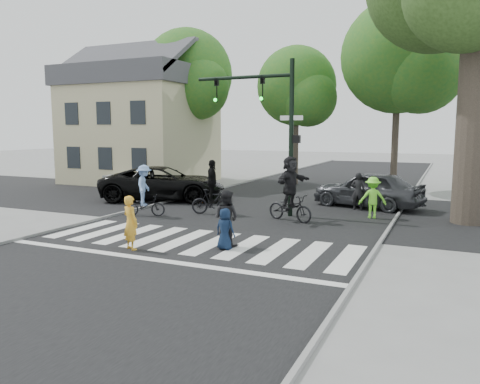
% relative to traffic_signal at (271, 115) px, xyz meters
% --- Properties ---
extents(ground, '(120.00, 120.00, 0.00)m').
position_rel_traffic_signal_xyz_m(ground, '(-0.35, -6.20, -3.90)').
color(ground, gray).
rests_on(ground, ground).
extents(road_stem, '(10.00, 70.00, 0.01)m').
position_rel_traffic_signal_xyz_m(road_stem, '(-0.35, -1.20, -3.90)').
color(road_stem, black).
rests_on(road_stem, ground).
extents(road_cross, '(70.00, 10.00, 0.01)m').
position_rel_traffic_signal_xyz_m(road_cross, '(-0.35, 1.80, -3.89)').
color(road_cross, black).
rests_on(road_cross, ground).
extents(curb_left, '(0.10, 70.00, 0.10)m').
position_rel_traffic_signal_xyz_m(curb_left, '(-5.40, -1.20, -3.85)').
color(curb_left, gray).
rests_on(curb_left, ground).
extents(curb_right, '(0.10, 70.00, 0.10)m').
position_rel_traffic_signal_xyz_m(curb_right, '(4.70, -1.20, -3.85)').
color(curb_right, gray).
rests_on(curb_right, ground).
extents(crosswalk, '(10.00, 3.85, 0.01)m').
position_rel_traffic_signal_xyz_m(crosswalk, '(-0.35, -5.54, -3.89)').
color(crosswalk, silver).
rests_on(crosswalk, ground).
extents(traffic_signal, '(4.45, 0.29, 6.00)m').
position_rel_traffic_signal_xyz_m(traffic_signal, '(0.00, 0.00, 0.00)').
color(traffic_signal, black).
rests_on(traffic_signal, ground).
extents(bg_tree_0, '(5.46, 5.20, 8.97)m').
position_rel_traffic_signal_xyz_m(bg_tree_0, '(-14.09, 9.80, 2.24)').
color(bg_tree_0, brown).
rests_on(bg_tree_0, ground).
extents(bg_tree_1, '(6.09, 5.80, 9.80)m').
position_rel_traffic_signal_xyz_m(bg_tree_1, '(-9.06, 9.28, 2.75)').
color(bg_tree_1, brown).
rests_on(bg_tree_1, ground).
extents(bg_tree_2, '(5.04, 4.80, 8.40)m').
position_rel_traffic_signal_xyz_m(bg_tree_2, '(-2.11, 10.42, 1.88)').
color(bg_tree_2, brown).
rests_on(bg_tree_2, ground).
extents(bg_tree_3, '(6.30, 6.00, 10.20)m').
position_rel_traffic_signal_xyz_m(bg_tree_3, '(3.95, 9.07, 3.04)').
color(bg_tree_3, brown).
rests_on(bg_tree_3, ground).
extents(house, '(8.40, 8.10, 8.82)m').
position_rel_traffic_signal_xyz_m(house, '(-11.85, 7.78, -0.10)').
color(house, beige).
rests_on(house, ground).
extents(pedestrian_woman, '(0.66, 0.55, 1.54)m').
position_rel_traffic_signal_xyz_m(pedestrian_woman, '(-1.59, -6.78, -3.13)').
color(pedestrian_woman, gold).
rests_on(pedestrian_woman, ground).
extents(pedestrian_child, '(0.60, 0.41, 1.18)m').
position_rel_traffic_signal_xyz_m(pedestrian_child, '(0.81, -5.68, -3.31)').
color(pedestrian_child, '#0E1D37').
rests_on(pedestrian_child, ground).
extents(pedestrian_adult, '(0.85, 0.69, 1.63)m').
position_rel_traffic_signal_xyz_m(pedestrian_adult, '(0.65, -5.28, -3.09)').
color(pedestrian_adult, black).
rests_on(pedestrian_adult, ground).
extents(cyclist_left, '(1.67, 1.17, 2.00)m').
position_rel_traffic_signal_xyz_m(cyclist_left, '(-4.34, -2.33, -3.03)').
color(cyclist_left, black).
rests_on(cyclist_left, ground).
extents(cyclist_mid, '(1.73, 1.09, 2.18)m').
position_rel_traffic_signal_xyz_m(cyclist_mid, '(-2.12, -0.89, -3.01)').
color(cyclist_mid, black).
rests_on(cyclist_mid, ground).
extents(cyclist_right, '(2.01, 1.86, 2.41)m').
position_rel_traffic_signal_xyz_m(cyclist_right, '(1.16, -0.98, -2.83)').
color(cyclist_right, black).
rests_on(cyclist_right, ground).
extents(car_suv, '(6.41, 4.60, 1.62)m').
position_rel_traffic_signal_xyz_m(car_suv, '(-6.00, 1.46, -3.09)').
color(car_suv, black).
rests_on(car_suv, ground).
extents(car_grey, '(4.98, 2.93, 1.59)m').
position_rel_traffic_signal_xyz_m(car_grey, '(3.25, 3.38, -3.11)').
color(car_grey, '#37383D').
rests_on(car_grey, ground).
extents(bystander_hivis, '(1.14, 0.84, 1.58)m').
position_rel_traffic_signal_xyz_m(bystander_hivis, '(3.83, 0.88, -3.11)').
color(bystander_hivis, '#7FFF37').
rests_on(bystander_hivis, ground).
extents(bystander_dark, '(0.59, 0.39, 1.59)m').
position_rel_traffic_signal_xyz_m(bystander_dark, '(2.99, 2.48, -3.10)').
color(bystander_dark, black).
rests_on(bystander_dark, ground).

